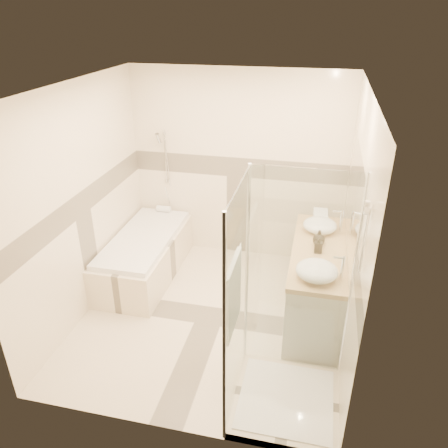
% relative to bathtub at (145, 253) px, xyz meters
% --- Properties ---
extents(room, '(2.82, 3.02, 2.52)m').
position_rel_bathtub_xyz_m(room, '(1.08, -0.64, 0.95)').
color(room, beige).
rests_on(room, ground).
extents(bathtub, '(0.75, 1.70, 0.56)m').
position_rel_bathtub_xyz_m(bathtub, '(0.00, 0.00, 0.00)').
color(bathtub, beige).
rests_on(bathtub, ground).
extents(vanity, '(0.58, 1.62, 0.85)m').
position_rel_bathtub_xyz_m(vanity, '(2.15, -0.35, 0.12)').
color(vanity, white).
rests_on(vanity, ground).
extents(shower_enclosure, '(0.96, 0.93, 2.04)m').
position_rel_bathtub_xyz_m(shower_enclosure, '(1.86, -1.62, 0.20)').
color(shower_enclosure, beige).
rests_on(shower_enclosure, ground).
extents(vessel_sink_near, '(0.38, 0.38, 0.15)m').
position_rel_bathtub_xyz_m(vessel_sink_near, '(2.13, 0.05, 0.62)').
color(vessel_sink_near, white).
rests_on(vessel_sink_near, vanity).
extents(vessel_sink_far, '(0.40, 0.40, 0.16)m').
position_rel_bathtub_xyz_m(vessel_sink_far, '(2.13, -0.92, 0.62)').
color(vessel_sink_far, white).
rests_on(vessel_sink_far, vanity).
extents(faucet_near, '(0.12, 0.03, 0.29)m').
position_rel_bathtub_xyz_m(faucet_near, '(2.35, 0.05, 0.71)').
color(faucet_near, silver).
rests_on(faucet_near, vanity).
extents(faucet_far, '(0.11, 0.03, 0.26)m').
position_rel_bathtub_xyz_m(faucet_far, '(2.35, -0.92, 0.69)').
color(faucet_far, silver).
rests_on(faucet_far, vanity).
extents(amenity_bottle_a, '(0.08, 0.08, 0.18)m').
position_rel_bathtub_xyz_m(amenity_bottle_a, '(2.13, -0.43, 0.63)').
color(amenity_bottle_a, black).
rests_on(amenity_bottle_a, vanity).
extents(amenity_bottle_b, '(0.16, 0.16, 0.17)m').
position_rel_bathtub_xyz_m(amenity_bottle_b, '(2.13, -0.27, 0.63)').
color(amenity_bottle_b, black).
rests_on(amenity_bottle_b, vanity).
extents(folded_towels, '(0.18, 0.28, 0.09)m').
position_rel_bathtub_xyz_m(folded_towels, '(2.13, 0.37, 0.59)').
color(folded_towels, white).
rests_on(folded_towels, vanity).
extents(rolled_towel, '(0.19, 0.09, 0.09)m').
position_rel_bathtub_xyz_m(rolled_towel, '(0.00, 0.73, 0.30)').
color(rolled_towel, white).
rests_on(rolled_towel, bathtub).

